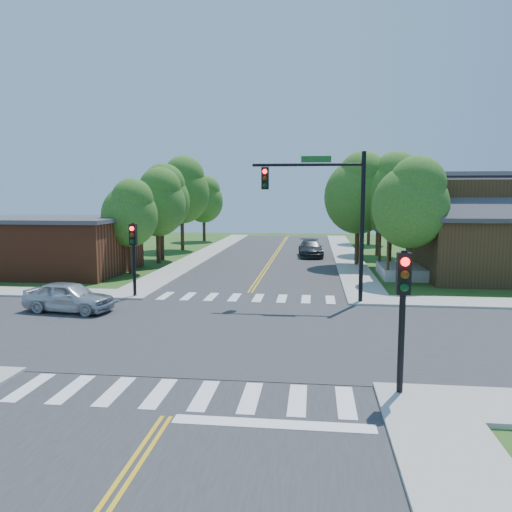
# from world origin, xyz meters

# --- Properties ---
(ground) EXTENTS (100.00, 100.00, 0.00)m
(ground) POSITION_xyz_m (0.00, 0.00, 0.00)
(ground) COLOR #264917
(ground) RESTS_ON ground
(road_ns) EXTENTS (10.00, 90.00, 0.04)m
(road_ns) POSITION_xyz_m (0.00, 0.00, 0.02)
(road_ns) COLOR #2D2D30
(road_ns) RESTS_ON ground
(road_ew) EXTENTS (90.00, 10.00, 0.04)m
(road_ew) POSITION_xyz_m (0.00, 0.00, 0.03)
(road_ew) COLOR #2D2D30
(road_ew) RESTS_ON ground
(intersection_patch) EXTENTS (10.20, 10.20, 0.06)m
(intersection_patch) POSITION_xyz_m (0.00, 0.00, 0.00)
(intersection_patch) COLOR #2D2D30
(intersection_patch) RESTS_ON ground
(sidewalk_ne) EXTENTS (40.00, 40.00, 0.14)m
(sidewalk_ne) POSITION_xyz_m (15.82, 15.82, 0.07)
(sidewalk_ne) COLOR #9E9B93
(sidewalk_ne) RESTS_ON ground
(sidewalk_nw) EXTENTS (40.00, 40.00, 0.14)m
(sidewalk_nw) POSITION_xyz_m (-15.82, 15.82, 0.07)
(sidewalk_nw) COLOR #9E9B93
(sidewalk_nw) RESTS_ON ground
(crosswalk_north) EXTENTS (8.85, 2.00, 0.01)m
(crosswalk_north) POSITION_xyz_m (0.00, 6.20, 0.05)
(crosswalk_north) COLOR white
(crosswalk_north) RESTS_ON ground
(crosswalk_south) EXTENTS (8.85, 2.00, 0.01)m
(crosswalk_south) POSITION_xyz_m (0.00, -6.20, 0.05)
(crosswalk_south) COLOR white
(crosswalk_south) RESTS_ON ground
(centerline) EXTENTS (0.30, 90.00, 0.01)m
(centerline) POSITION_xyz_m (0.00, 0.00, 0.05)
(centerline) COLOR gold
(centerline) RESTS_ON ground
(stop_bar) EXTENTS (4.60, 0.45, 0.09)m
(stop_bar) POSITION_xyz_m (2.50, -7.60, 0.00)
(stop_bar) COLOR white
(stop_bar) RESTS_ON ground
(signal_mast_ne) EXTENTS (5.30, 0.42, 7.20)m
(signal_mast_ne) POSITION_xyz_m (3.91, 5.59, 4.85)
(signal_mast_ne) COLOR black
(signal_mast_ne) RESTS_ON ground
(signal_pole_se) EXTENTS (0.34, 0.42, 3.80)m
(signal_pole_se) POSITION_xyz_m (5.60, -5.62, 2.66)
(signal_pole_se) COLOR black
(signal_pole_se) RESTS_ON ground
(signal_pole_nw) EXTENTS (0.34, 0.42, 3.80)m
(signal_pole_nw) POSITION_xyz_m (-5.60, 5.58, 2.66)
(signal_pole_nw) COLOR black
(signal_pole_nw) RESTS_ON ground
(house_ne) EXTENTS (13.05, 8.80, 7.11)m
(house_ne) POSITION_xyz_m (15.11, 14.23, 3.33)
(house_ne) COLOR #382713
(house_ne) RESTS_ON ground
(building_nw) EXTENTS (10.40, 8.40, 3.73)m
(building_nw) POSITION_xyz_m (-14.20, 13.20, 1.88)
(building_nw) COLOR brown
(building_nw) RESTS_ON ground
(tree_e_a) EXTENTS (4.36, 4.14, 7.41)m
(tree_e_a) POSITION_xyz_m (8.91, 11.28, 4.85)
(tree_e_a) COLOR #382314
(tree_e_a) RESTS_ON ground
(tree_e_b) EXTENTS (4.85, 4.61, 8.25)m
(tree_e_b) POSITION_xyz_m (8.81, 18.16, 5.40)
(tree_e_b) COLOR #382314
(tree_e_b) RESTS_ON ground
(tree_e_c) EXTENTS (4.88, 4.64, 8.30)m
(tree_e_c) POSITION_xyz_m (8.88, 25.45, 5.44)
(tree_e_c) COLOR #382314
(tree_e_c) RESTS_ON ground
(tree_e_d) EXTENTS (4.67, 4.44, 7.95)m
(tree_e_d) POSITION_xyz_m (9.17, 35.42, 5.21)
(tree_e_d) COLOR #382314
(tree_e_d) RESTS_ON ground
(tree_w_a) EXTENTS (3.70, 3.51, 6.29)m
(tree_w_a) POSITION_xyz_m (-8.67, 13.37, 4.11)
(tree_w_a) COLOR #382314
(tree_w_a) RESTS_ON ground
(tree_w_b) EXTENTS (4.51, 4.29, 7.67)m
(tree_w_b) POSITION_xyz_m (-8.67, 20.32, 5.03)
(tree_w_b) COLOR #382314
(tree_w_b) RESTS_ON ground
(tree_w_c) EXTENTS (5.21, 4.95, 8.86)m
(tree_w_c) POSITION_xyz_m (-9.02, 27.81, 5.81)
(tree_w_c) COLOR #382314
(tree_w_c) RESTS_ON ground
(tree_w_d) EXTENTS (4.35, 4.13, 7.39)m
(tree_w_d) POSITION_xyz_m (-9.02, 37.22, 4.84)
(tree_w_d) COLOR #382314
(tree_w_d) RESTS_ON ground
(tree_house) EXTENTS (4.90, 4.66, 8.33)m
(tree_house) POSITION_xyz_m (6.58, 18.69, 5.46)
(tree_house) COLOR #382314
(tree_house) RESTS_ON ground
(tree_bldg) EXTENTS (4.29, 4.07, 7.29)m
(tree_bldg) POSITION_xyz_m (-8.39, 18.45, 4.78)
(tree_bldg) COLOR #382314
(tree_bldg) RESTS_ON ground
(car_silver) EXTENTS (2.67, 4.42, 1.36)m
(car_silver) POSITION_xyz_m (-7.40, 2.29, 0.68)
(car_silver) COLOR silver
(car_silver) RESTS_ON ground
(car_dgrey) EXTENTS (2.61, 5.04, 1.38)m
(car_dgrey) POSITION_xyz_m (3.08, 23.76, 0.69)
(car_dgrey) COLOR #292C2E
(car_dgrey) RESTS_ON ground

